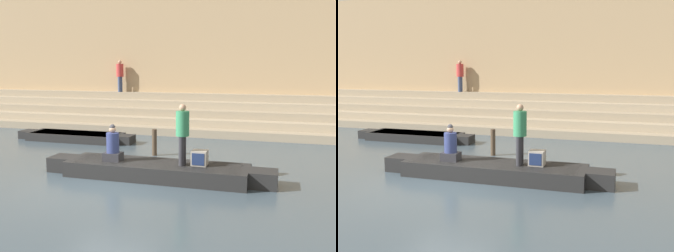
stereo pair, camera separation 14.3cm
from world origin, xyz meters
The scene contains 10 objects.
ground_plane centered at (0.00, 0.00, 0.00)m, with size 120.00×120.00×0.00m, color #3D4C56.
ghat_steps centered at (0.00, 9.58, 0.66)m, with size 36.00×3.27×1.81m.
back_wall centered at (0.00, 11.38, 3.51)m, with size 34.20×1.28×7.08m.
rowboat_main centered at (1.15, 0.90, 0.24)m, with size 6.79×1.51×0.45m.
person_standing centered at (1.94, 0.89, 1.43)m, with size 0.37×0.37×1.72m.
person_rowing centered at (-0.15, 0.80, 0.87)m, with size 0.52×0.41×1.08m.
tv_set centered at (2.40, 1.02, 0.65)m, with size 0.43×0.44×0.42m.
moored_boat_shore centered at (-4.02, 5.36, 0.19)m, with size 5.33×1.34×0.35m.
mooring_post centered at (0.18, 3.64, 0.48)m, with size 0.18×0.18×0.96m, color #473828.
person_on_steps centered at (-4.09, 10.45, 2.79)m, with size 0.38×0.38×1.72m.
Camera 1 is at (4.63, -9.56, 3.20)m, focal length 42.00 mm.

